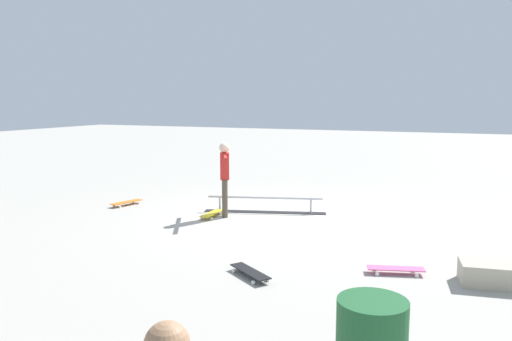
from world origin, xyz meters
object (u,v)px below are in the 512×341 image
Objects in this scene: loose_skateboard_black at (250,272)px; loose_skateboard_orange at (127,202)px; grind_rail at (265,206)px; skater_main at (225,174)px; loose_skateboard_pink at (396,269)px; skateboard_main at (212,213)px.

loose_skateboard_black is 5.63m from loose_skateboard_orange.
skater_main is at bearing 31.69° from grind_rail.
loose_skateboard_pink is at bearing 31.73° from skater_main.
loose_skateboard_black is (-1.95, 3.13, -0.85)m from skater_main.
loose_skateboard_black and loose_skateboard_pink have the same top height.
grind_rail is 1.22m from skater_main.
skateboard_main is at bearing 99.48° from loose_skateboard_orange.
loose_skateboard_pink is at bearing 85.40° from loose_skateboard_orange.
loose_skateboard_black is at bearing 92.59° from grind_rail.
loose_skateboard_orange is (2.41, -0.24, 0.00)m from skateboard_main.
skater_main reaches higher than grind_rail.
skateboard_main is 2.42m from loose_skateboard_orange.
grind_rail is 3.29× the size of skateboard_main.
skater_main reaches higher than loose_skateboard_pink.
skater_main is 1.97× the size of skateboard_main.
grind_rail reaches higher than loose_skateboard_black.
loose_skateboard_black is at bearing 3.70° from skater_main.
skateboard_main is 0.97× the size of loose_skateboard_orange.
loose_skateboard_orange is at bearing 143.97° from loose_skateboard_pink.
skateboard_main is 0.97× the size of loose_skateboard_pink.
grind_rail is 3.20× the size of loose_skateboard_pink.
grind_rail is at bearing 133.04° from skateboard_main.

